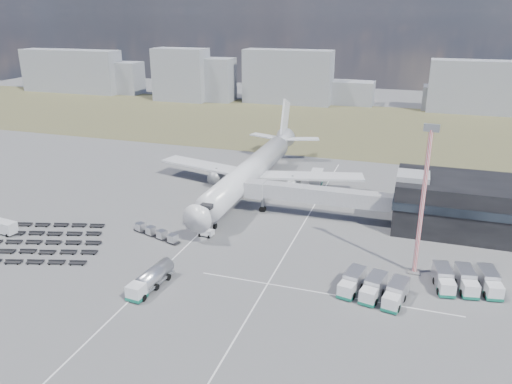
% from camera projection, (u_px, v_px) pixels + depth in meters
% --- Properties ---
extents(ground, '(420.00, 420.00, 0.00)m').
position_uv_depth(ground, '(196.00, 248.00, 90.07)').
color(ground, '#565659').
rests_on(ground, ground).
extents(grass_strip, '(420.00, 90.00, 0.01)m').
position_uv_depth(grass_strip, '(318.00, 124.00, 188.26)').
color(grass_strip, '#4D492E').
rests_on(grass_strip, ground).
extents(lane_markings, '(47.12, 110.00, 0.01)m').
position_uv_depth(lane_markings, '(252.00, 248.00, 89.88)').
color(lane_markings, silver).
rests_on(lane_markings, ground).
extents(terminal, '(30.40, 16.40, 11.00)m').
position_uv_depth(terminal, '(475.00, 205.00, 95.64)').
color(terminal, black).
rests_on(terminal, ground).
extents(jet_bridge, '(30.30, 3.80, 7.05)m').
position_uv_depth(jet_bridge, '(308.00, 194.00, 101.90)').
color(jet_bridge, '#939399').
rests_on(jet_bridge, ground).
extents(airliner, '(51.59, 64.53, 17.62)m').
position_uv_depth(airliner, '(253.00, 169.00, 117.16)').
color(airliner, silver).
rests_on(airliner, ground).
extents(skyline, '(310.18, 27.24, 24.07)m').
position_uv_depth(skyline, '(298.00, 81.00, 225.40)').
color(skyline, gray).
rests_on(skyline, ground).
extents(fuel_tanker, '(3.31, 9.87, 3.13)m').
position_uv_depth(fuel_tanker, '(151.00, 279.00, 76.46)').
color(fuel_tanker, silver).
rests_on(fuel_tanker, ground).
extents(pushback_tug, '(2.98, 1.85, 1.33)m').
position_uv_depth(pushback_tug, '(206.00, 233.00, 94.55)').
color(pushback_tug, silver).
rests_on(pushback_tug, ground).
extents(utility_van, '(5.06, 2.79, 2.53)m').
position_uv_depth(utility_van, '(5.00, 228.00, 95.45)').
color(utility_van, silver).
rests_on(utility_van, ground).
extents(catering_truck, '(3.45, 7.22, 3.22)m').
position_uv_depth(catering_truck, '(316.00, 179.00, 121.90)').
color(catering_truck, silver).
rests_on(catering_truck, ground).
extents(service_trucks_near, '(10.27, 8.56, 2.75)m').
position_uv_depth(service_trucks_near, '(373.00, 288.00, 74.25)').
color(service_trucks_near, silver).
rests_on(service_trucks_near, ground).
extents(service_trucks_far, '(10.21, 8.41, 2.78)m').
position_uv_depth(service_trucks_far, '(466.00, 280.00, 76.25)').
color(service_trucks_far, silver).
rests_on(service_trucks_far, ground).
extents(uld_row, '(11.19, 4.98, 1.57)m').
position_uv_depth(uld_row, '(156.00, 233.00, 94.03)').
color(uld_row, black).
rests_on(uld_row, ground).
extents(baggage_dollies, '(27.67, 22.86, 0.66)m').
position_uv_depth(baggage_dollies, '(33.00, 242.00, 91.54)').
color(baggage_dollies, black).
rests_on(baggage_dollies, ground).
extents(floodlight_mast, '(2.34, 1.91, 24.68)m').
position_uv_depth(floodlight_mast, '(423.00, 202.00, 77.37)').
color(floodlight_mast, red).
rests_on(floodlight_mast, ground).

